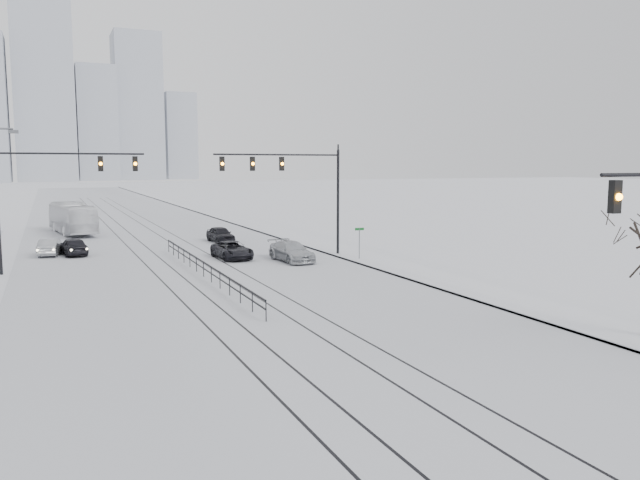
{
  "coord_description": "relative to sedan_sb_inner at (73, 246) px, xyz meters",
  "views": [
    {
      "loc": [
        -8.57,
        -7.57,
        6.92
      ],
      "look_at": [
        3.65,
        20.41,
        3.2
      ],
      "focal_mm": 35.0,
      "sensor_mm": 36.0,
      "label": 1
    }
  ],
  "objects": [
    {
      "name": "road",
      "position": [
        6.99,
        16.9,
        -0.68
      ],
      "size": [
        22.0,
        260.0,
        0.02
      ],
      "primitive_type": "cube",
      "color": "silver",
      "rests_on": "ground"
    },
    {
      "name": "sidewalk_east",
      "position": [
        20.49,
        16.9,
        -0.61
      ],
      "size": [
        5.0,
        260.0,
        0.16
      ],
      "primitive_type": "cube",
      "color": "silver",
      "rests_on": "ground"
    },
    {
      "name": "curb",
      "position": [
        18.04,
        16.9,
        -0.63
      ],
      "size": [
        0.1,
        260.0,
        0.12
      ],
      "primitive_type": "cube",
      "color": "gray",
      "rests_on": "ground"
    },
    {
      "name": "tram_rails",
      "position": [
        6.99,
        -3.1,
        -0.67
      ],
      "size": [
        5.3,
        180.0,
        0.01
      ],
      "color": "black",
      "rests_on": "ground"
    },
    {
      "name": "skyline",
      "position": [
        12.01,
        230.52,
        29.96
      ],
      "size": [
        96.0,
        48.0,
        72.0
      ],
      "color": "#A6ACB6",
      "rests_on": "ground"
    },
    {
      "name": "traffic_mast_ne",
      "position": [
        15.14,
        -8.11,
        5.07
      ],
      "size": [
        9.6,
        0.37,
        8.0
      ],
      "color": "black",
      "rests_on": "ground"
    },
    {
      "name": "traffic_mast_nw",
      "position": [
        -1.53,
        -7.11,
        4.88
      ],
      "size": [
        9.1,
        0.37,
        8.0
      ],
      "color": "black",
      "rests_on": "ground"
    },
    {
      "name": "median_fence",
      "position": [
        6.99,
        -13.1,
        -0.16
      ],
      "size": [
        0.06,
        24.0,
        1.0
      ],
      "color": "black",
      "rests_on": "ground"
    },
    {
      "name": "street_sign",
      "position": [
        18.79,
        -11.1,
        0.91
      ],
      "size": [
        0.7,
        0.06,
        2.4
      ],
      "color": "#595B60",
      "rests_on": "ground"
    },
    {
      "name": "sedan_sb_inner",
      "position": [
        0.0,
        0.0,
        0.0
      ],
      "size": [
        2.25,
        4.26,
        1.38
      ],
      "primitive_type": "imported",
      "rotation": [
        0.0,
        0.0,
        3.3
      ],
      "color": "black",
      "rests_on": "ground"
    },
    {
      "name": "sedan_sb_outer",
      "position": [
        -1.6,
        0.69,
        -0.05
      ],
      "size": [
        1.98,
        4.05,
        1.28
      ],
      "primitive_type": "imported",
      "rotation": [
        0.0,
        0.0,
        2.98
      ],
      "color": "#A7AAAF",
      "rests_on": "ground"
    },
    {
      "name": "sedan_nb_front",
      "position": [
        10.64,
        -6.54,
        -0.05
      ],
      "size": [
        2.41,
        4.72,
        1.28
      ],
      "primitive_type": "imported",
      "rotation": [
        0.0,
        0.0,
        0.06
      ],
      "color": "black",
      "rests_on": "ground"
    },
    {
      "name": "sedan_nb_right",
      "position": [
        14.21,
        -9.41,
        0.01
      ],
      "size": [
        2.33,
        5.0,
        1.41
      ],
      "primitive_type": "imported",
      "rotation": [
        0.0,
        0.0,
        0.07
      ],
      "color": "#AEB1B6",
      "rests_on": "ground"
    },
    {
      "name": "sedan_nb_far",
      "position": [
        12.36,
        3.45,
        0.0
      ],
      "size": [
        1.98,
        4.19,
        1.39
      ],
      "primitive_type": "imported",
      "rotation": [
        0.0,
        0.0,
        0.08
      ],
      "color": "black",
      "rests_on": "ground"
    },
    {
      "name": "box_truck",
      "position": [
        0.54,
        16.09,
        0.86
      ],
      "size": [
        4.31,
        11.38,
        3.09
      ],
      "primitive_type": "imported",
      "rotation": [
        0.0,
        0.0,
        3.3
      ],
      "color": "white",
      "rests_on": "ground"
    }
  ]
}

